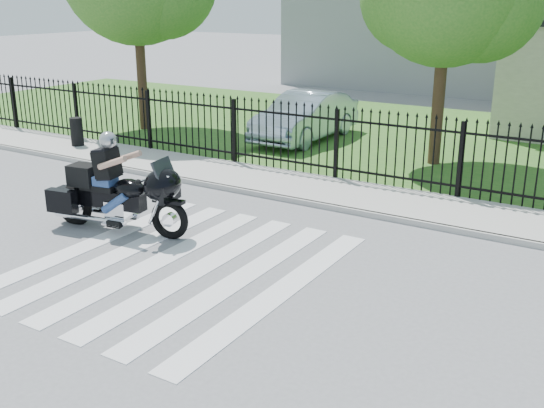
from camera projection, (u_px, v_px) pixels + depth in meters
The scene contains 9 objects.
ground at pixel (179, 265), 10.79m from camera, with size 120.00×120.00×0.00m, color slate.
crosswalk at pixel (179, 265), 10.79m from camera, with size 5.00×5.50×0.01m, color silver, non-canonical shape.
sidewalk at pixel (316, 189), 14.83m from camera, with size 40.00×2.00×0.12m, color #ADAAA3.
curb at pixel (295, 201), 14.02m from camera, with size 40.00×0.12×0.12m, color #ADAAA3.
grass_strip at pixel (417, 138), 20.51m from camera, with size 40.00×12.00×0.02m, color #295E20.
iron_fence at pixel (336, 146), 15.37m from camera, with size 26.00×0.04×1.80m.
motorcycle_rider at pixel (115, 190), 12.18m from camera, with size 2.99×1.27×1.99m.
parked_car at pixel (305, 116), 19.94m from camera, with size 1.58×4.52×1.49m, color #9AAEC1.
litter_bin at pixel (77, 132), 18.83m from camera, with size 0.37×0.37×0.83m, color black.
Camera 1 is at (6.55, -7.64, 4.34)m, focal length 42.00 mm.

